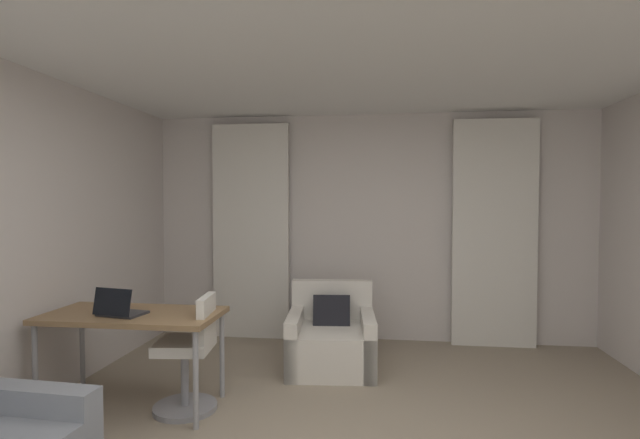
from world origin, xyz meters
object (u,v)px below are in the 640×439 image
armchair (331,340)px  desk (133,321)px  laptop (119,310)px  desk_chair (190,359)px

armchair → desk: (-1.42, -1.10, 0.41)m
armchair → laptop: bearing=-140.8°
desk_chair → laptop: laptop is taller
desk → laptop: size_ratio=3.69×
desk → laptop: (-0.05, -0.11, 0.11)m
desk_chair → laptop: (-0.50, -0.12, 0.39)m
armchair → laptop: size_ratio=2.59×
desk_chair → laptop: 0.65m
armchair → desk: 1.84m
desk_chair → laptop: size_ratio=2.44×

